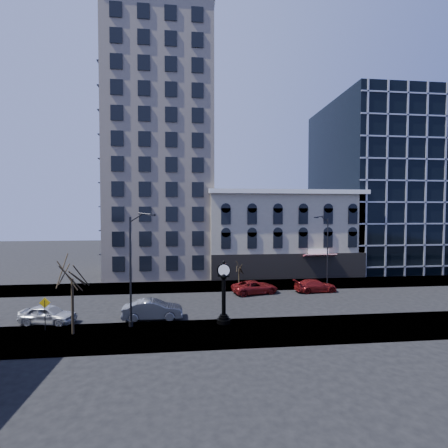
{
  "coord_description": "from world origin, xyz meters",
  "views": [
    {
      "loc": [
        -1.93,
        -32.47,
        9.28
      ],
      "look_at": [
        2.0,
        4.0,
        8.0
      ],
      "focal_mm": 26.0,
      "sensor_mm": 36.0,
      "label": 1
    }
  ],
  "objects": [
    {
      "name": "car_far_a",
      "position": [
        5.56,
        3.82,
        0.74
      ],
      "size": [
        5.71,
        3.57,
        1.47
      ],
      "primitive_type": "imported",
      "rotation": [
        0.0,
        0.0,
        1.8
      ],
      "color": "maroon",
      "rests_on": "ground"
    },
    {
      "name": "warning_sign",
      "position": [
        -13.14,
        -6.13,
        1.88
      ],
      "size": [
        0.83,
        0.06,
        2.56
      ],
      "rotation": [
        0.0,
        0.0,
        -0.02
      ],
      "color": "black",
      "rests_on": "sidewalk_near"
    },
    {
      "name": "car_near_b",
      "position": [
        -5.11,
        -4.03,
        0.84
      ],
      "size": [
        5.2,
        2.03,
        1.69
      ],
      "primitive_type": "imported",
      "rotation": [
        0.0,
        0.0,
        1.62
      ],
      "color": "#595B60",
      "rests_on": "ground"
    },
    {
      "name": "car_near_a",
      "position": [
        -13.71,
        -4.23,
        0.78
      ],
      "size": [
        4.85,
        2.69,
        1.56
      ],
      "primitive_type": "imported",
      "rotation": [
        0.0,
        0.0,
        1.38
      ],
      "color": "#A5A8AD",
      "rests_on": "ground"
    },
    {
      "name": "street_lamp_far",
      "position": [
        14.55,
        5.77,
        6.86
      ],
      "size": [
        2.21,
        1.03,
        8.93
      ],
      "rotation": [
        0.0,
        0.0,
        3.5
      ],
      "color": "black",
      "rests_on": "sidewalk_far"
    },
    {
      "name": "street_lamp_near",
      "position": [
        -5.99,
        -6.24,
        7.16
      ],
      "size": [
        2.31,
        1.09,
        9.33
      ],
      "rotation": [
        0.0,
        0.0,
        -0.37
      ],
      "color": "black",
      "rests_on": "sidewalk_near"
    },
    {
      "name": "glass_office",
      "position": [
        32.0,
        20.91,
        14.0
      ],
      "size": [
        20.0,
        20.15,
        28.0
      ],
      "color": "black",
      "rests_on": "ground"
    },
    {
      "name": "sidewalk_near",
      "position": [
        0.0,
        -8.0,
        0.06
      ],
      "size": [
        160.0,
        6.0,
        0.12
      ],
      "primitive_type": "cube",
      "color": "gray",
      "rests_on": "ground"
    },
    {
      "name": "street_clock",
      "position": [
        0.9,
        -6.01,
        2.46
      ],
      "size": [
        1.17,
        1.17,
        5.18
      ],
      "rotation": [
        0.0,
        0.0,
        -0.16
      ],
      "color": "black",
      "rests_on": "sidewalk_near"
    },
    {
      "name": "bare_tree_near",
      "position": [
        -10.7,
        -7.2,
        5.25
      ],
      "size": [
        3.95,
        3.95,
        6.78
      ],
      "color": "#302618",
      "rests_on": "sidewalk_near"
    },
    {
      "name": "bare_tree_far",
      "position": [
        4.33,
        7.8,
        2.64
      ],
      "size": [
        1.96,
        1.96,
        3.36
      ],
      "color": "#302618",
      "rests_on": "sidewalk_far"
    },
    {
      "name": "car_far_b",
      "position": [
        12.77,
        3.86,
        0.72
      ],
      "size": [
        5.11,
        2.4,
        1.44
      ],
      "primitive_type": "imported",
      "rotation": [
        0.0,
        0.0,
        1.65
      ],
      "color": "maroon",
      "rests_on": "ground"
    },
    {
      "name": "ground",
      "position": [
        0.0,
        0.0,
        0.0
      ],
      "size": [
        160.0,
        160.0,
        0.0
      ],
      "primitive_type": "plane",
      "color": "black",
      "rests_on": "ground"
    },
    {
      "name": "sidewalk_far",
      "position": [
        0.0,
        8.0,
        0.06
      ],
      "size": [
        160.0,
        6.0,
        0.12
      ],
      "primitive_type": "cube",
      "color": "gray",
      "rests_on": "ground"
    },
    {
      "name": "victorian_row",
      "position": [
        12.0,
        15.89,
        6.0
      ],
      "size": [
        22.6,
        11.19,
        12.5
      ],
      "color": "#A8A08A",
      "rests_on": "ground"
    },
    {
      "name": "cream_tower",
      "position": [
        -6.11,
        18.88,
        19.32
      ],
      "size": [
        15.9,
        15.4,
        42.5
      ],
      "color": "beige",
      "rests_on": "ground"
    }
  ]
}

